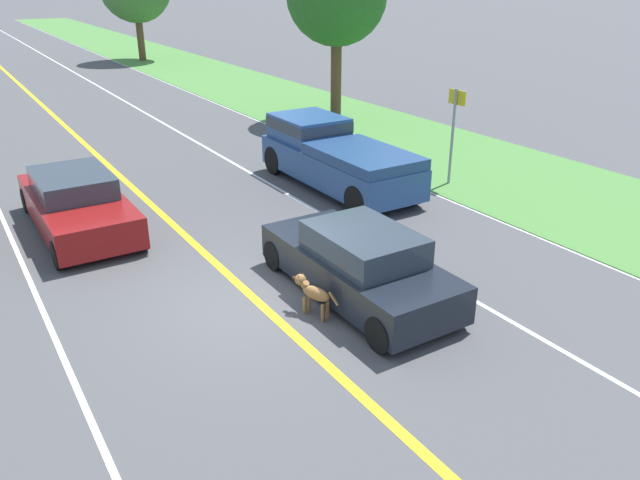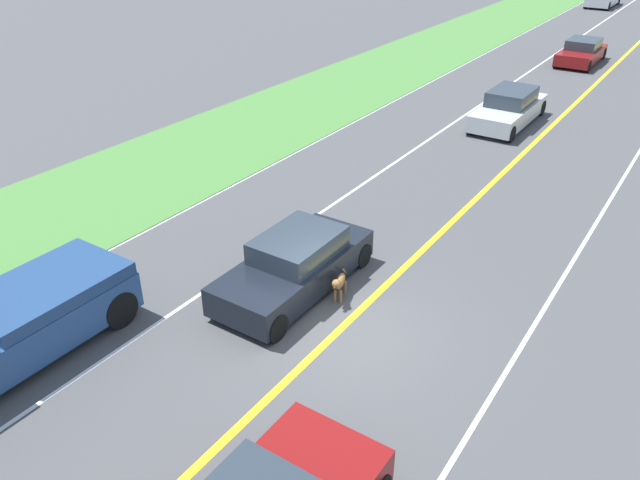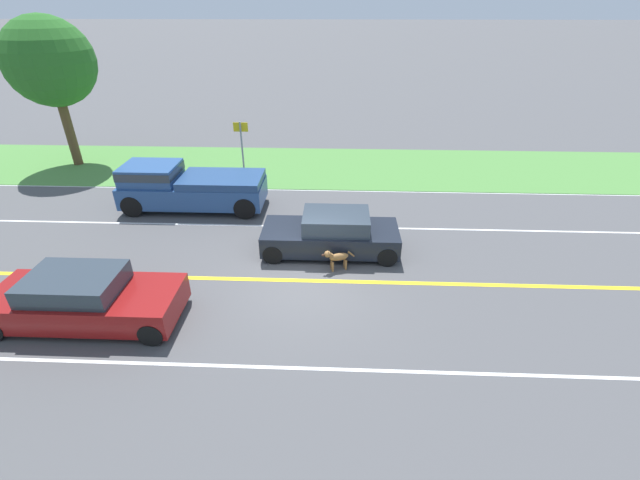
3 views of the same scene
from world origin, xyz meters
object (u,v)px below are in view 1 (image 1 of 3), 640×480
Objects in this scene: dog at (312,292)px; street_sign at (454,126)px; ego_car at (359,264)px; pickup_truck at (334,155)px; oncoming_car at (77,204)px.

dog is 0.38× the size of street_sign.
ego_car is 6.63m from pickup_truck.
ego_car is 7.32m from oncoming_car.
street_sign is (2.95, -1.67, 0.80)m from pickup_truck.
pickup_truck is (4.37, 5.95, 0.46)m from dog.
dog is (-1.14, -0.17, -0.19)m from ego_car.
pickup_truck is 3.48m from street_sign.
pickup_truck reaches higher than ego_car.
dog is 7.40m from pickup_truck.
ego_car is at bearing -9.67° from dog.
pickup_truck is at bearing 60.85° from ego_car.
pickup_truck reaches higher than dog.
dog is at bearing -149.63° from street_sign.
ego_car reaches higher than dog.
street_sign is (6.18, 4.12, 1.07)m from ego_car.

